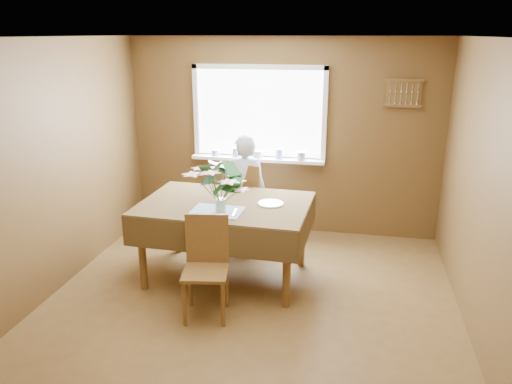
% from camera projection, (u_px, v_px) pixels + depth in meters
% --- Properties ---
extents(floor, '(4.50, 4.50, 0.00)m').
position_uv_depth(floor, '(244.00, 316.00, 4.67)').
color(floor, brown).
rests_on(floor, ground).
extents(ceiling, '(4.50, 4.50, 0.00)m').
position_uv_depth(ceiling, '(242.00, 37.00, 3.91)').
color(ceiling, white).
rests_on(ceiling, wall_back).
extents(wall_back, '(4.00, 0.00, 4.00)m').
position_uv_depth(wall_back, '(282.00, 138.00, 6.39)').
color(wall_back, brown).
rests_on(wall_back, floor).
extents(wall_front, '(4.00, 0.00, 4.00)m').
position_uv_depth(wall_front, '(130.00, 339.00, 2.19)').
color(wall_front, brown).
rests_on(wall_front, floor).
extents(wall_left, '(0.00, 4.50, 4.50)m').
position_uv_depth(wall_left, '(35.00, 176.00, 4.67)').
color(wall_left, brown).
rests_on(wall_left, floor).
extents(wall_right, '(0.00, 4.50, 4.50)m').
position_uv_depth(wall_right, '(491.00, 204.00, 3.91)').
color(wall_right, brown).
rests_on(wall_right, floor).
extents(window_assembly, '(1.72, 0.20, 1.22)m').
position_uv_depth(window_assembly, '(259.00, 130.00, 6.37)').
color(window_assembly, white).
rests_on(window_assembly, wall_back).
extents(spoon_rack, '(0.44, 0.05, 0.33)m').
position_uv_depth(spoon_rack, '(404.00, 93.00, 5.90)').
color(spoon_rack, brown).
rests_on(spoon_rack, wall_back).
extents(dining_table, '(1.80, 1.26, 0.86)m').
position_uv_depth(dining_table, '(225.00, 212.00, 5.22)').
color(dining_table, brown).
rests_on(dining_table, floor).
extents(chair_far, '(0.58, 0.58, 1.07)m').
position_uv_depth(chair_far, '(247.00, 201.00, 6.07)').
color(chair_far, brown).
rests_on(chair_far, floor).
extents(chair_near, '(0.46, 0.47, 0.95)m').
position_uv_depth(chair_near, '(206.00, 262.00, 4.61)').
color(chair_near, brown).
rests_on(chair_near, floor).
extents(seated_woman, '(0.54, 0.38, 1.42)m').
position_uv_depth(seated_woman, '(245.00, 192.00, 5.97)').
color(seated_woman, white).
rests_on(seated_woman, floor).
extents(flower_bouquet, '(0.53, 0.53, 0.46)m').
position_uv_depth(flower_bouquet, '(220.00, 183.00, 4.84)').
color(flower_bouquet, white).
rests_on(flower_bouquet, dining_table).
extents(side_plate, '(0.34, 0.34, 0.01)m').
position_uv_depth(side_plate, '(271.00, 203.00, 5.14)').
color(side_plate, white).
rests_on(side_plate, dining_table).
extents(table_knife, '(0.04, 0.21, 0.00)m').
position_uv_depth(table_knife, '(235.00, 212.00, 4.88)').
color(table_knife, silver).
rests_on(table_knife, dining_table).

